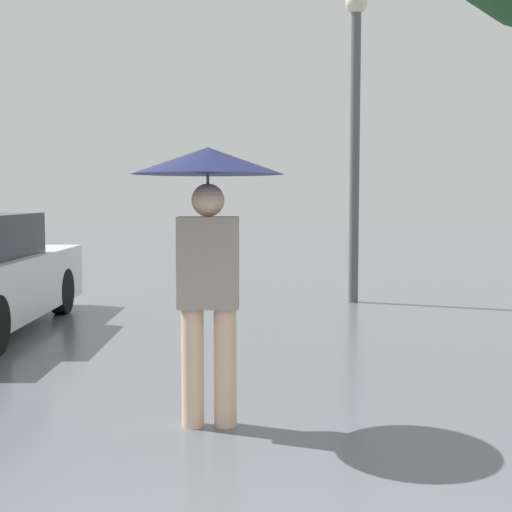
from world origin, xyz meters
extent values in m
cylinder|color=beige|center=(-0.24, 3.23, 0.40)|extent=(0.15, 0.15, 0.80)
cylinder|color=beige|center=(-0.02, 3.23, 0.40)|extent=(0.15, 0.15, 0.80)
cube|color=gray|center=(-0.13, 3.23, 1.10)|extent=(0.40, 0.23, 0.60)
sphere|color=beige|center=(-0.13, 3.23, 1.51)|extent=(0.22, 0.22, 0.22)
cylinder|color=#515456|center=(-0.13, 3.23, 1.36)|extent=(0.02, 0.02, 0.64)
cone|color=#191E4C|center=(-0.13, 3.23, 1.77)|extent=(1.00, 1.00, 0.17)
cylinder|color=black|center=(-2.37, 7.87, 0.30)|extent=(0.18, 0.59, 0.59)
cylinder|color=#515456|center=(1.61, 8.88, 2.09)|extent=(0.14, 0.14, 4.17)
sphere|color=beige|center=(1.61, 8.88, 4.27)|extent=(0.31, 0.31, 0.31)
camera|label=1|loc=(0.19, -1.44, 1.54)|focal=50.00mm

